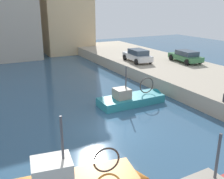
{
  "coord_description": "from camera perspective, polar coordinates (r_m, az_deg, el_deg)",
  "views": [
    {
      "loc": [
        -6.74,
        -12.96,
        7.31
      ],
      "look_at": [
        2.0,
        3.77,
        1.2
      ],
      "focal_mm": 42.25,
      "sensor_mm": 36.0,
      "label": 1
    }
  ],
  "objects": [
    {
      "name": "water_surface",
      "position": [
        16.34,
        -0.1,
        -8.65
      ],
      "size": [
        80.0,
        80.0,
        0.0
      ],
      "primitive_type": "plane",
      "color": "#335675",
      "rests_on": "ground"
    },
    {
      "name": "fishing_boat_teal",
      "position": [
        20.58,
        5.1,
        -2.67
      ],
      "size": [
        5.86,
        2.16,
        3.88
      ],
      "color": "teal",
      "rests_on": "ground"
    },
    {
      "name": "parked_car_green",
      "position": [
        30.4,
        15.66,
        6.97
      ],
      "size": [
        2.22,
        4.28,
        1.3
      ],
      "color": "#387547",
      "rests_on": "quay_wall"
    },
    {
      "name": "parked_car_white",
      "position": [
        29.58,
        5.54,
        7.35
      ],
      "size": [
        2.15,
        4.22,
        1.41
      ],
      "color": "silver",
      "rests_on": "quay_wall"
    }
  ]
}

